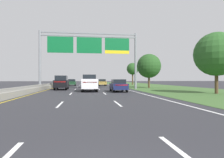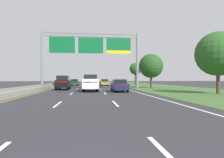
% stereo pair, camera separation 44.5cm
% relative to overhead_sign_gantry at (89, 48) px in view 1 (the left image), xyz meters
% --- Properties ---
extents(ground_plane, '(220.00, 220.00, 0.00)m').
position_rel_overhead_sign_gantry_xyz_m(ground_plane, '(-0.30, 6.95, -6.37)').
color(ground_plane, '#2B2B30').
extents(lane_striping, '(11.96, 106.00, 0.01)m').
position_rel_overhead_sign_gantry_xyz_m(lane_striping, '(-0.30, 6.49, -6.36)').
color(lane_striping, white).
rests_on(lane_striping, ground).
extents(grass_verge_right, '(14.00, 110.00, 0.02)m').
position_rel_overhead_sign_gantry_xyz_m(grass_verge_right, '(13.65, 6.95, -6.36)').
color(grass_verge_right, '#3D602D').
rests_on(grass_verge_right, ground).
extents(median_barrier_concrete, '(0.60, 110.00, 0.85)m').
position_rel_overhead_sign_gantry_xyz_m(median_barrier_concrete, '(-6.90, 6.95, -6.01)').
color(median_barrier_concrete, '#99968E').
rests_on(median_barrier_concrete, ground).
extents(overhead_sign_gantry, '(15.06, 0.42, 8.91)m').
position_rel_overhead_sign_gantry_xyz_m(overhead_sign_gantry, '(0.00, 0.00, 0.00)').
color(overhead_sign_gantry, gray).
rests_on(overhead_sign_gantry, ground).
extents(pickup_truck_white, '(2.00, 5.40, 2.20)m').
position_rel_overhead_sign_gantry_xyz_m(pickup_truck_white, '(-0.07, -4.38, -5.29)').
color(pickup_truck_white, silver).
rests_on(pickup_truck_white, ground).
extents(car_gold_right_lane_sedan, '(1.87, 4.42, 1.57)m').
position_rel_overhead_sign_gantry_xyz_m(car_gold_right_lane_sedan, '(3.28, 16.11, -5.55)').
color(car_gold_right_lane_sedan, '#A38438').
rests_on(car_gold_right_lane_sedan, ground).
extents(car_black_left_lane_suv, '(1.99, 4.74, 2.11)m').
position_rel_overhead_sign_gantry_xyz_m(car_black_left_lane_suv, '(-4.16, -0.12, -5.27)').
color(car_black_left_lane_suv, black).
rests_on(car_black_left_lane_suv, ground).
extents(car_grey_centre_lane_sedan, '(1.85, 4.41, 1.57)m').
position_rel_overhead_sign_gantry_xyz_m(car_grey_centre_lane_sedan, '(-0.46, 6.15, -5.55)').
color(car_grey_centre_lane_sedan, slate).
rests_on(car_grey_centre_lane_sedan, ground).
extents(car_navy_right_lane_sedan, '(1.87, 4.42, 1.57)m').
position_rel_overhead_sign_gantry_xyz_m(car_navy_right_lane_sedan, '(3.58, -5.78, -5.55)').
color(car_navy_right_lane_sedan, '#161E47').
rests_on(car_navy_right_lane_sedan, ground).
extents(car_darkgreen_left_lane_sedan, '(1.84, 4.41, 1.57)m').
position_rel_overhead_sign_gantry_xyz_m(car_darkgreen_left_lane_sedan, '(-3.82, 16.88, -5.55)').
color(car_darkgreen_left_lane_sedan, '#193D23').
rests_on(car_darkgreen_left_lane_sedan, ground).
extents(roadside_tree_near, '(4.77, 4.77, 6.71)m').
position_rel_overhead_sign_gantry_xyz_m(roadside_tree_near, '(13.59, -10.74, -2.05)').
color(roadside_tree_near, '#4C3823').
rests_on(roadside_tree_near, ground).
extents(roadside_tree_mid, '(4.32, 4.32, 6.13)m').
position_rel_overhead_sign_gantry_xyz_m(roadside_tree_mid, '(10.77, 3.68, -2.41)').
color(roadside_tree_mid, '#4C3823').
rests_on(roadside_tree_mid, ground).
extents(roadside_tree_far, '(3.20, 3.20, 5.99)m').
position_rel_overhead_sign_gantry_xyz_m(roadside_tree_far, '(12.11, 21.62, -2.01)').
color(roadside_tree_far, '#4C3823').
rests_on(roadside_tree_far, ground).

